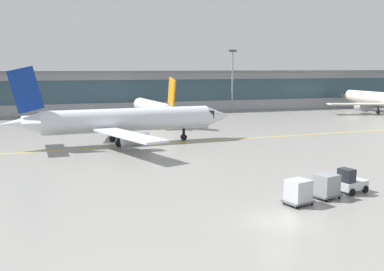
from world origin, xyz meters
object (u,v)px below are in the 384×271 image
Objects in this scene: baggage_tug at (350,182)px; cargo_dolly_lead at (326,185)px; taxiing_regional_jet at (126,121)px; gate_airplane_2 at (382,99)px; cargo_dolly_trailing at (298,191)px; apron_light_mast_2 at (232,78)px; gate_airplane_1 at (154,108)px.

baggage_tug is 2.93m from cargo_dolly_lead.
taxiing_regional_jet is 12.93× the size of cargo_dolly_lead.
gate_airplane_2 reaches higher than cargo_dolly_trailing.
cargo_dolly_lead is (11.30, -30.36, -2.10)m from taxiing_regional_jet.
gate_airplane_1 is at bearing -148.81° from apron_light_mast_2.
taxiing_regional_jet reaches higher than baggage_tug.
cargo_dolly_trailing is at bearing 180.00° from baggage_tug.
gate_airplane_1 reaches higher than baggage_tug.
taxiing_regional_jet is (-62.42, -24.51, 0.08)m from gate_airplane_2.
cargo_dolly_trailing is (-0.59, -54.20, -1.56)m from gate_airplane_1.
apron_light_mast_2 is at bearing 46.11° from taxiing_regional_jet.
gate_airplane_2 reaches higher than cargo_dolly_lead.
gate_airplane_2 is at bearing 32.38° from baggage_tug.
cargo_dolly_trailing is at bearing -180.00° from cargo_dolly_lead.
cargo_dolly_trailing is (-54.16, -55.73, -2.02)m from gate_airplane_2.
apron_light_mast_2 reaches higher than gate_airplane_2.
cargo_dolly_trailing is 70.95m from apron_light_mast_2.
cargo_dolly_trailing is at bearing 174.30° from gate_airplane_1.
gate_airplane_1 is 0.83× the size of taxiing_regional_jet.
gate_airplane_2 is 75.02m from cargo_dolly_lead.
cargo_dolly_lead is (-2.82, -0.80, 0.16)m from baggage_tug.
apron_light_mast_2 is (16.09, 65.47, 6.94)m from baggage_tug.
apron_light_mast_2 is at bearing 58.23° from cargo_dolly_lead.
taxiing_regional_jet is 32.46m from cargo_dolly_lead.
taxiing_regional_jet is at bearing 153.86° from gate_airplane_1.
baggage_tug is 1.17× the size of cargo_dolly_trailing.
cargo_dolly_lead is at bearing 180.00° from baggage_tug.
gate_airplane_2 is 2.16× the size of apron_light_mast_2.
gate_airplane_1 reaches higher than cargo_dolly_trailing.
cargo_dolly_lead is at bearing -73.41° from taxiing_regional_jet.
taxiing_regional_jet is at bearing 110.29° from gate_airplane_2.
taxiing_regional_jet is 47.16m from apron_light_mast_2.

